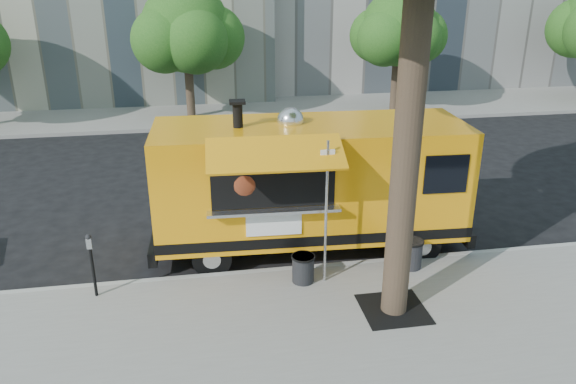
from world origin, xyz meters
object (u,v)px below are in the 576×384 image
at_px(parking_meter, 91,258).
at_px(trash_bin_right, 411,253).
at_px(trash_bin_left, 303,268).
at_px(sign_post, 326,205).
at_px(far_tree_c, 399,28).
at_px(food_truck, 309,183).
at_px(far_tree_b, 186,28).

xyz_separation_m(parking_meter, trash_bin_right, (6.50, 0.05, -0.50)).
height_order(trash_bin_left, trash_bin_right, trash_bin_right).
height_order(sign_post, trash_bin_left, sign_post).
relative_size(far_tree_c, food_truck, 0.72).
relative_size(food_truck, trash_bin_right, 11.53).
distance_m(parking_meter, trash_bin_right, 6.52).
bearing_deg(far_tree_c, far_tree_b, 178.09).
distance_m(food_truck, trash_bin_right, 2.70).
bearing_deg(food_truck, trash_bin_right, -34.66).
xyz_separation_m(far_tree_c, parking_meter, (-11.00, -13.75, -2.74)).
height_order(sign_post, parking_meter, sign_post).
distance_m(parking_meter, trash_bin_left, 4.15).
xyz_separation_m(parking_meter, food_truck, (4.56, 1.52, 0.68)).
bearing_deg(far_tree_c, trash_bin_left, -116.36).
xyz_separation_m(far_tree_b, parking_meter, (-2.00, -14.05, -2.85)).
bearing_deg(sign_post, far_tree_b, 100.15).
xyz_separation_m(sign_post, parking_meter, (-4.55, 0.20, -0.87)).
bearing_deg(food_truck, trash_bin_left, -102.49).
distance_m(far_tree_b, parking_meter, 14.48).
relative_size(far_tree_b, far_tree_c, 1.06).
xyz_separation_m(far_tree_c, sign_post, (-6.45, -13.95, -1.87)).
xyz_separation_m(far_tree_b, trash_bin_left, (2.11, -14.20, -3.37)).
xyz_separation_m(far_tree_b, far_tree_c, (9.00, -0.30, -0.12)).
height_order(far_tree_b, food_truck, far_tree_b).
relative_size(parking_meter, trash_bin_right, 2.12).
bearing_deg(trash_bin_right, sign_post, -172.69).
distance_m(far_tree_c, food_truck, 13.97).
height_order(sign_post, food_truck, food_truck).
bearing_deg(far_tree_c, parking_meter, -128.66).
bearing_deg(far_tree_b, sign_post, -79.85).
relative_size(parking_meter, trash_bin_left, 2.28).
xyz_separation_m(trash_bin_left, trash_bin_right, (2.39, 0.20, 0.02)).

